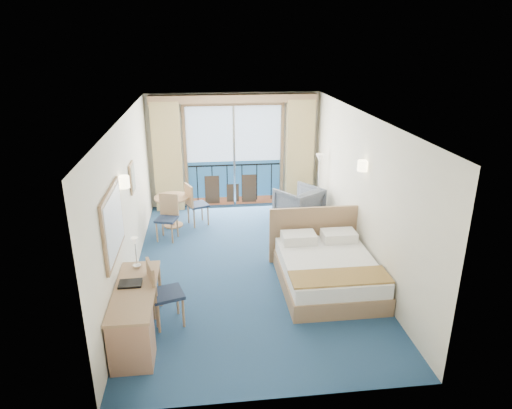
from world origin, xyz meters
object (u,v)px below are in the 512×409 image
object	(u,v)px
armchair	(299,205)
table_chair_b	(168,214)
round_table	(172,204)
desk_chair	(161,290)
table_chair_a	(194,202)
floor_lamp	(319,170)
bed	(327,269)
nightstand	(338,239)
desk	(132,330)

from	to	relation	value
armchair	table_chair_b	distance (m)	2.88
round_table	armchair	bearing A→B (deg)	-1.46
desk_chair	table_chair_a	world-z (taller)	desk_chair
floor_lamp	table_chair_a	size ratio (longest dim) A/B	1.57
bed	nightstand	xyz separation A→B (m)	(0.56, 1.21, -0.03)
desk	desk_chair	size ratio (longest dim) A/B	1.59
nightstand	table_chair_a	xyz separation A→B (m)	(-2.75, 1.64, 0.27)
desk	table_chair_b	size ratio (longest dim) A/B	1.74
nightstand	round_table	bearing A→B (deg)	152.91
bed	floor_lamp	world-z (taller)	floor_lamp
bed	table_chair_b	world-z (taller)	bed
armchair	floor_lamp	distance (m)	0.90
nightstand	table_chair_b	xyz separation A→B (m)	(-3.27, 1.01, 0.26)
table_chair_b	round_table	bearing A→B (deg)	101.91
round_table	table_chair_b	size ratio (longest dim) A/B	0.81
desk_chair	desk	bearing A→B (deg)	139.37
armchair	table_chair_a	world-z (taller)	table_chair_a
desk	table_chair_b	world-z (taller)	table_chair_b
bed	table_chair_b	distance (m)	3.52
desk_chair	table_chair_b	world-z (taller)	desk_chair
table_chair_a	nightstand	bearing A→B (deg)	-144.22
bed	round_table	distance (m)	3.91
armchair	round_table	size ratio (longest dim) A/B	1.16
bed	nightstand	distance (m)	1.33
round_table	table_chair_a	world-z (taller)	table_chair_a
desk	bed	bearing A→B (deg)	26.89
table_chair_a	table_chair_b	xyz separation A→B (m)	(-0.52, -0.63, -0.01)
bed	table_chair_a	xyz separation A→B (m)	(-2.19, 2.85, 0.24)
table_chair_b	table_chair_a	bearing A→B (deg)	67.00
desk	nightstand	bearing A→B (deg)	37.68
bed	armchair	size ratio (longest dim) A/B	2.27
armchair	round_table	world-z (taller)	armchair
table_chair_b	floor_lamp	bearing A→B (deg)	30.22
bed	desk	distance (m)	3.29
desk	round_table	world-z (taller)	desk
desk	round_table	xyz separation A→B (m)	(0.27, 4.34, 0.09)
round_table	table_chair_a	distance (m)	0.47
nightstand	round_table	size ratio (longest dim) A/B	0.71
table_chair_a	table_chair_b	distance (m)	0.82
round_table	desk	bearing A→B (deg)	-93.60
bed	table_chair_b	bearing A→B (deg)	140.72
bed	table_chair_a	distance (m)	3.61
armchair	desk_chair	bearing A→B (deg)	18.40
round_table	table_chair_a	bearing A→B (deg)	-0.23
armchair	desk_chair	xyz separation A→B (m)	(-2.73, -3.59, 0.17)
desk_chair	nightstand	bearing A→B (deg)	-73.79
floor_lamp	desk	distance (m)	5.76
round_table	bed	bearing A→B (deg)	-46.98
desk	table_chair_a	size ratio (longest dim) A/B	1.70
desk	table_chair_a	world-z (taller)	table_chair_a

